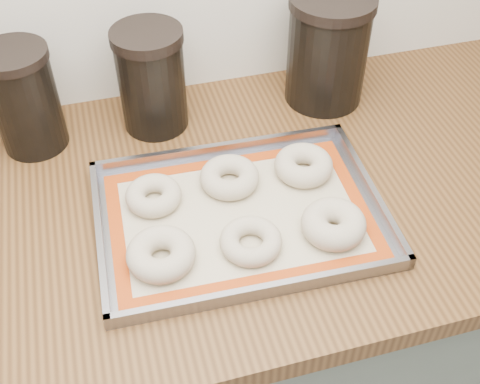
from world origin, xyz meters
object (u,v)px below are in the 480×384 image
object	(u,v)px
bagel_front_mid	(251,241)
bagel_back_mid	(230,177)
bagel_front_left	(161,254)
bagel_back_right	(304,165)
bagel_back_left	(154,195)
canister_right	(328,49)
baking_tray	(240,215)
bagel_front_right	(333,224)
canister_left	(24,99)
canister_mid	(152,79)

from	to	relation	value
bagel_front_mid	bagel_back_mid	world-z (taller)	bagel_back_mid
bagel_front_left	bagel_back_right	xyz separation A→B (m)	(0.27, 0.13, -0.00)
bagel_front_left	bagel_back_left	bearing A→B (deg)	85.41
bagel_front_left	canister_right	size ratio (longest dim) A/B	0.49
bagel_back_mid	canister_right	bearing A→B (deg)	39.36
bagel_front_left	bagel_back_mid	distance (m)	0.20
baking_tray	bagel_back_left	distance (m)	0.15
bagel_back_mid	bagel_back_right	distance (m)	0.13
bagel_front_right	canister_left	size ratio (longest dim) A/B	0.53
bagel_back_right	bagel_front_mid	bearing A→B (deg)	-134.38
bagel_front_left	baking_tray	bearing A→B (deg)	23.34
bagel_back_right	canister_left	bearing A→B (deg)	154.11
bagel_back_left	canister_left	xyz separation A→B (m)	(-0.18, 0.22, 0.08)
baking_tray	canister_right	bearing A→B (deg)	48.10
bagel_front_left	bagel_front_mid	xyz separation A→B (m)	(0.14, -0.01, -0.00)
baking_tray	bagel_back_right	world-z (taller)	bagel_back_right
canister_left	bagel_front_right	bearing A→B (deg)	-39.11
canister_right	canister_mid	bearing A→B (deg)	179.17
canister_right	bagel_front_right	bearing A→B (deg)	-108.77
bagel_back_mid	bagel_back_right	world-z (taller)	bagel_back_right
bagel_back_right	bagel_front_left	bearing A→B (deg)	-154.56
bagel_front_mid	canister_left	size ratio (longest dim) A/B	0.49
canister_right	bagel_front_left	bearing A→B (deg)	-138.94
bagel_back_right	canister_right	xyz separation A→B (m)	(0.12, 0.21, 0.09)
bagel_front_left	canister_left	world-z (taller)	canister_left
bagel_back_right	canister_mid	bearing A→B (deg)	135.74
bagel_front_right	bagel_back_left	distance (m)	0.30
bagel_front_right	bagel_back_left	bearing A→B (deg)	151.28
bagel_front_right	canister_mid	xyz separation A→B (m)	(-0.22, 0.36, 0.07)
bagel_front_mid	bagel_back_right	xyz separation A→B (m)	(0.14, 0.14, 0.00)
bagel_front_mid	bagel_back_right	bearing A→B (deg)	45.62
bagel_front_left	canister_mid	world-z (taller)	canister_mid
baking_tray	canister_mid	world-z (taller)	canister_mid
canister_left	canister_mid	bearing A→B (deg)	-0.17
bagel_front_mid	bagel_back_left	world-z (taller)	bagel_back_left
bagel_front_left	canister_right	distance (m)	0.53
baking_tray	bagel_back_mid	bearing A→B (deg)	87.95
bagel_back_left	canister_right	bearing A→B (deg)	29.12
bagel_back_mid	canister_left	world-z (taller)	canister_left
bagel_back_right	canister_mid	xyz separation A→B (m)	(-0.22, 0.22, 0.08)
bagel_front_mid	bagel_back_mid	bearing A→B (deg)	88.26
bagel_front_mid	canister_left	distance (m)	0.48
bagel_front_mid	bagel_back_left	size ratio (longest dim) A/B	1.04
bagel_back_right	canister_right	distance (m)	0.26
baking_tray	bagel_front_right	world-z (taller)	bagel_front_right
bagel_back_left	bagel_back_right	bearing A→B (deg)	0.30
baking_tray	bagel_back_left	bearing A→B (deg)	152.05
bagel_front_right	baking_tray	bearing A→B (deg)	150.53
bagel_front_left	canister_mid	xyz separation A→B (m)	(0.05, 0.35, 0.08)
baking_tray	bagel_back_mid	size ratio (longest dim) A/B	4.66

